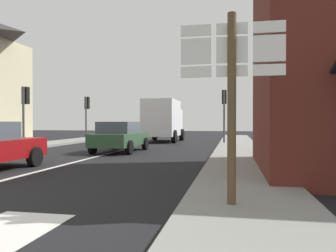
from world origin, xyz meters
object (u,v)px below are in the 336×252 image
at_px(delivery_truck, 163,119).
at_px(traffic_light_far_right, 224,104).
at_px(sedan_far, 120,136).
at_px(route_sign_post, 232,88).
at_px(traffic_light_far_left, 87,108).
at_px(traffic_light_near_left, 25,103).

height_order(delivery_truck, traffic_light_far_right, traffic_light_far_right).
distance_m(sedan_far, delivery_truck, 8.71).
xyz_separation_m(route_sign_post, traffic_light_far_left, (-10.66, 17.92, 0.46)).
xyz_separation_m(delivery_truck, traffic_light_far_right, (4.52, -2.32, 0.96)).
relative_size(sedan_far, traffic_light_far_right, 1.19).
relative_size(route_sign_post, traffic_light_near_left, 0.97).
height_order(route_sign_post, traffic_light_near_left, traffic_light_near_left).
bearing_deg(traffic_light_near_left, delivery_truck, 56.54).
bearing_deg(sedan_far, delivery_truck, 87.72).
relative_size(route_sign_post, traffic_light_far_right, 0.91).
distance_m(route_sign_post, traffic_light_far_right, 16.53).
bearing_deg(traffic_light_far_left, delivery_truck, 9.34).
height_order(sedan_far, delivery_truck, delivery_truck).
xyz_separation_m(traffic_light_far_right, traffic_light_near_left, (-10.13, -6.17, -0.17)).
height_order(traffic_light_far_right, traffic_light_near_left, traffic_light_far_right).
bearing_deg(sedan_far, traffic_light_far_right, 52.49).
bearing_deg(traffic_light_far_left, traffic_light_far_right, -7.88).
relative_size(traffic_light_far_right, traffic_light_near_left, 1.07).
height_order(sedan_far, traffic_light_far_right, traffic_light_far_right).
height_order(delivery_truck, traffic_light_far_left, traffic_light_far_left).
bearing_deg(delivery_truck, traffic_light_far_left, -170.66).
bearing_deg(route_sign_post, traffic_light_far_left, 120.75).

